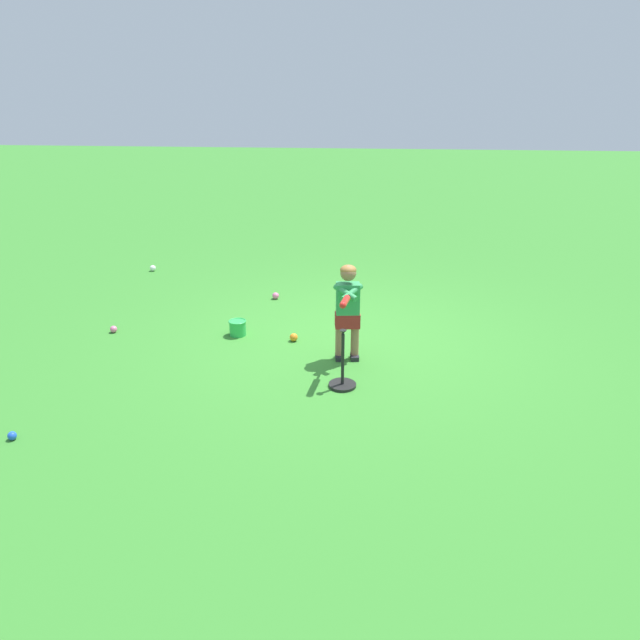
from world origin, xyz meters
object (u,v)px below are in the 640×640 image
Objects in this scene: child_batter at (348,305)px; play_ball_by_bucket at (294,337)px; play_ball_behind_batter at (12,436)px; play_ball_far_right at (114,329)px; play_ball_far_left at (153,268)px; play_ball_near_batter at (276,296)px; batting_tee at (342,377)px; toy_bucket at (238,327)px.

child_batter is 11.15× the size of play_ball_by_bucket.
play_ball_far_right is at bearing 1.60° from play_ball_behind_batter.
play_ball_near_batter is at bearing -117.57° from play_ball_far_left.
play_ball_far_right is (2.37, 0.07, 0.00)m from play_ball_behind_batter.
play_ball_by_bucket is 0.16× the size of batting_tee.
play_ball_far_left reaches higher than play_ball_far_right.
play_ball_near_batter is at bearing -24.83° from play_ball_behind_batter.
batting_tee reaches higher than play_ball_behind_batter.
child_batter reaches higher than play_ball_far_right.
play_ball_by_bucket is (0.45, 0.65, -0.60)m from child_batter.
play_ball_behind_batter is 0.81× the size of play_ball_near_batter.
batting_tee is 2.87× the size of toy_bucket.
play_ball_far_right is at bearing 79.76° from child_batter.
child_batter is at bearing -100.24° from play_ball_far_right.
play_ball_near_batter reaches higher than play_ball_behind_batter.
batting_tee is at bearing -111.91° from play_ball_far_right.
play_ball_behind_batter is 4.89m from play_ball_far_left.
play_ball_far_left is (3.01, 3.25, -0.60)m from child_batter.
child_batter reaches higher than play_ball_far_left.
play_ball_far_left is at bearing 45.46° from play_ball_by_bucket.
play_ball_behind_batter is 0.81× the size of play_ball_far_left.
toy_bucket reaches higher than play_ball_far_left.
play_ball_by_bucket is at bearing -43.23° from play_ball_behind_batter.
play_ball_far_right is 0.40× the size of toy_bucket.
play_ball_behind_batter is at bearing 123.36° from child_batter.
play_ball_near_batter is at bearing -11.23° from toy_bucket.
batting_tee is (-2.52, -1.07, 0.06)m from play_ball_near_batter.
toy_bucket is at bearing -31.18° from play_ball_behind_batter.
batting_tee reaches higher than play_ball_near_batter.
play_ball_near_batter is at bearing 23.08° from batting_tee.
play_ball_far_left is 4.88m from batting_tee.
play_ball_far_right is (-2.49, -0.37, -0.00)m from play_ball_far_left.
play_ball_behind_batter is at bearing 136.77° from play_ball_by_bucket.
child_batter is 12.66× the size of play_ball_far_right.
toy_bucket reaches higher than play_ball_behind_batter.
batting_tee is at bearing 178.64° from child_batter.
toy_bucket reaches higher than play_ball_near_batter.
play_ball_near_batter is 0.15× the size of batting_tee.
play_ball_far_left is at bearing 41.61° from batting_tee.
play_ball_far_left is at bearing 47.19° from child_batter.
play_ball_far_left is 1.11× the size of play_ball_far_right.
play_ball_far_right is at bearing 68.09° from batting_tee.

